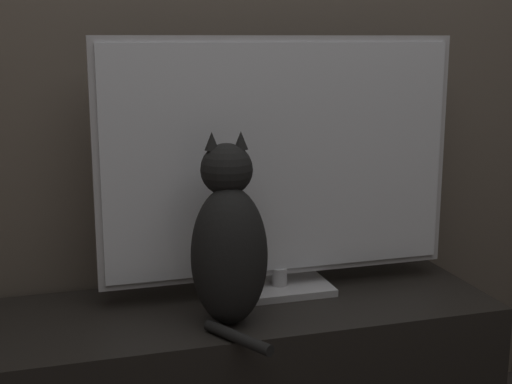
{
  "coord_description": "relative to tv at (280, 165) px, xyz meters",
  "views": [
    {
      "loc": [
        -0.48,
        -0.82,
        1.18
      ],
      "look_at": [
        0.04,
        0.92,
        0.79
      ],
      "focal_mm": 50.0,
      "sensor_mm": 36.0,
      "label": 1
    }
  ],
  "objects": [
    {
      "name": "tv",
      "position": [
        0.0,
        0.0,
        0.0
      ],
      "size": [
        1.01,
        0.17,
        0.72
      ],
      "color": "#B7B7BC",
      "rests_on": "tv_stand"
    },
    {
      "name": "cat",
      "position": [
        -0.19,
        -0.18,
        -0.16
      ],
      "size": [
        0.21,
        0.33,
        0.49
      ],
      "rotation": [
        0.0,
        0.0,
        -0.1
      ],
      "color": "black",
      "rests_on": "tv_stand"
    }
  ]
}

